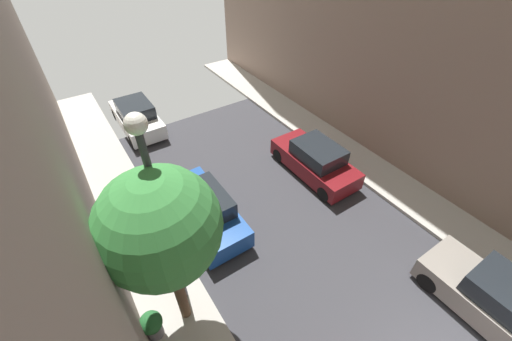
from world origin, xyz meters
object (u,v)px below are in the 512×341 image
parked_car_left_4 (137,117)px  parked_car_right_3 (315,160)px  parked_car_left_3 (204,210)px  street_tree_0 (160,228)px  potted_plant_2 (152,325)px  parked_car_right_2 (499,303)px  lamp_post (159,203)px

parked_car_left_4 → parked_car_right_3: size_ratio=1.00×
parked_car_left_3 → street_tree_0: bearing=-126.0°
parked_car_left_4 → potted_plant_2: parked_car_left_4 is taller
parked_car_right_3 → parked_car_right_2: bearing=-90.0°
parked_car_left_3 → potted_plant_2: parked_car_left_3 is taller
parked_car_left_4 → street_tree_0: size_ratio=0.78×
potted_plant_2 → street_tree_0: bearing=3.8°
parked_car_left_3 → street_tree_0: (-2.12, -2.91, 3.39)m
parked_car_left_4 → parked_car_right_2: size_ratio=1.00×
street_tree_0 → potted_plant_2: street_tree_0 is taller
parked_car_right_2 → street_tree_0: bearing=146.4°
parked_car_right_2 → street_tree_0: size_ratio=0.78×
lamp_post → street_tree_0: bearing=-112.0°
parked_car_right_2 → parked_car_right_3: 7.82m
parked_car_right_3 → potted_plant_2: size_ratio=4.21×
parked_car_left_3 → parked_car_left_4: same height
parked_car_left_3 → potted_plant_2: (-3.07, -2.97, -0.01)m
parked_car_left_3 → parked_car_right_3: (5.40, -0.09, 0.00)m
parked_car_left_3 → parked_car_left_4: (0.00, 7.97, 0.00)m
parked_car_right_3 → potted_plant_2: parked_car_right_3 is taller
potted_plant_2 → parked_car_right_2: bearing=-30.2°
parked_car_left_4 → parked_car_right_3: bearing=-56.2°
parked_car_left_4 → parked_car_right_3: (5.40, -8.06, 0.00)m
parked_car_left_4 → potted_plant_2: (-3.07, -10.94, -0.01)m
parked_car_right_2 → parked_car_left_4: bearing=108.8°
street_tree_0 → parked_car_left_3: bearing=54.0°
potted_plant_2 → lamp_post: size_ratio=0.15×
parked_car_left_3 → lamp_post: 4.70m
parked_car_right_2 → potted_plant_2: parked_car_right_2 is taller
parked_car_right_2 → street_tree_0: street_tree_0 is taller
parked_car_right_3 → potted_plant_2: (-8.47, -2.88, -0.01)m
parked_car_right_3 → potted_plant_2: bearing=-161.2°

